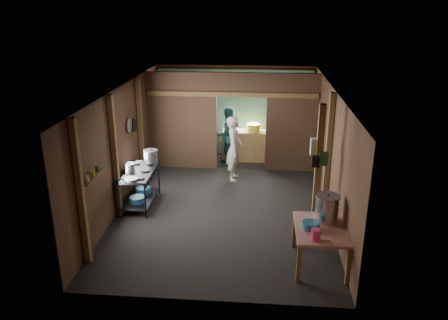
# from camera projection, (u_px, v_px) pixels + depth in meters

# --- Properties ---
(floor) EXTENTS (4.50, 7.00, 0.00)m
(floor) POSITION_uv_depth(u_px,v_px,m) (225.00, 203.00, 10.08)
(floor) COLOR black
(floor) RESTS_ON ground
(ceiling) EXTENTS (4.50, 7.00, 0.00)m
(ceiling) POSITION_uv_depth(u_px,v_px,m) (225.00, 89.00, 9.19)
(ceiling) COLOR black
(ceiling) RESTS_ON ground
(wall_back) EXTENTS (4.50, 0.00, 2.60)m
(wall_back) POSITION_uv_depth(u_px,v_px,m) (235.00, 111.00, 12.92)
(wall_back) COLOR brown
(wall_back) RESTS_ON ground
(wall_front) EXTENTS (4.50, 0.00, 2.60)m
(wall_front) POSITION_uv_depth(u_px,v_px,m) (204.00, 225.00, 6.35)
(wall_front) COLOR brown
(wall_front) RESTS_ON ground
(wall_left) EXTENTS (0.00, 7.00, 2.60)m
(wall_left) POSITION_uv_depth(u_px,v_px,m) (123.00, 145.00, 9.82)
(wall_left) COLOR brown
(wall_left) RESTS_ON ground
(wall_right) EXTENTS (0.00, 7.00, 2.60)m
(wall_right) POSITION_uv_depth(u_px,v_px,m) (330.00, 151.00, 9.45)
(wall_right) COLOR brown
(wall_right) RESTS_ON ground
(partition_left) EXTENTS (1.85, 0.10, 2.60)m
(partition_left) POSITION_uv_depth(u_px,v_px,m) (182.00, 121.00, 11.80)
(partition_left) COLOR brown
(partition_left) RESTS_ON floor
(partition_right) EXTENTS (1.35, 0.10, 2.60)m
(partition_right) POSITION_uv_depth(u_px,v_px,m) (292.00, 123.00, 11.57)
(partition_right) COLOR brown
(partition_right) RESTS_ON floor
(partition_header) EXTENTS (1.30, 0.10, 0.60)m
(partition_header) POSITION_uv_depth(u_px,v_px,m) (242.00, 84.00, 11.34)
(partition_header) COLOR brown
(partition_header) RESTS_ON wall_back
(turquoise_panel) EXTENTS (4.40, 0.06, 2.50)m
(turquoise_panel) POSITION_uv_depth(u_px,v_px,m) (235.00, 113.00, 12.88)
(turquoise_panel) COLOR #76B3AE
(turquoise_panel) RESTS_ON wall_back
(back_counter) EXTENTS (1.20, 0.50, 0.85)m
(back_counter) POSITION_uv_depth(u_px,v_px,m) (244.00, 145.00, 12.67)
(back_counter) COLOR #9E7F47
(back_counter) RESTS_ON floor
(wall_clock) EXTENTS (0.20, 0.03, 0.20)m
(wall_clock) POSITION_uv_depth(u_px,v_px,m) (244.00, 91.00, 12.60)
(wall_clock) COLOR silver
(wall_clock) RESTS_ON wall_back
(post_left_a) EXTENTS (0.10, 0.12, 2.60)m
(post_left_a) POSITION_uv_depth(u_px,v_px,m) (81.00, 194.00, 7.37)
(post_left_a) COLOR #9E7F47
(post_left_a) RESTS_ON floor
(post_left_b) EXTENTS (0.10, 0.12, 2.60)m
(post_left_b) POSITION_uv_depth(u_px,v_px,m) (115.00, 158.00, 9.06)
(post_left_b) COLOR #9E7F47
(post_left_b) RESTS_ON floor
(post_left_c) EXTENTS (0.10, 0.12, 2.60)m
(post_left_c) POSITION_uv_depth(u_px,v_px,m) (141.00, 131.00, 10.94)
(post_left_c) COLOR #9E7F47
(post_left_c) RESTS_ON floor
(post_right) EXTENTS (0.10, 0.12, 2.60)m
(post_right) POSITION_uv_depth(u_px,v_px,m) (328.00, 154.00, 9.27)
(post_right) COLOR #9E7F47
(post_right) RESTS_ON floor
(post_free) EXTENTS (0.12, 0.12, 2.60)m
(post_free) POSITION_uv_depth(u_px,v_px,m) (318.00, 173.00, 8.27)
(post_free) COLOR #9E7F47
(post_free) RESTS_ON floor
(cross_beam) EXTENTS (4.40, 0.12, 0.12)m
(cross_beam) POSITION_uv_depth(u_px,v_px,m) (232.00, 94.00, 11.40)
(cross_beam) COLOR #9E7F47
(cross_beam) RESTS_ON wall_left
(pan_lid_big) EXTENTS (0.03, 0.34, 0.34)m
(pan_lid_big) POSITION_uv_depth(u_px,v_px,m) (129.00, 125.00, 10.07)
(pan_lid_big) COLOR gray
(pan_lid_big) RESTS_ON wall_left
(pan_lid_small) EXTENTS (0.03, 0.30, 0.30)m
(pan_lid_small) POSITION_uv_depth(u_px,v_px,m) (134.00, 125.00, 10.48)
(pan_lid_small) COLOR black
(pan_lid_small) RESTS_ON wall_left
(wall_shelf) EXTENTS (0.14, 0.80, 0.03)m
(wall_shelf) POSITION_uv_depth(u_px,v_px,m) (93.00, 177.00, 7.81)
(wall_shelf) COLOR #9E7F47
(wall_shelf) RESTS_ON wall_left
(jar_white) EXTENTS (0.07, 0.07, 0.10)m
(jar_white) POSITION_uv_depth(u_px,v_px,m) (87.00, 179.00, 7.55)
(jar_white) COLOR silver
(jar_white) RESTS_ON wall_shelf
(jar_yellow) EXTENTS (0.08, 0.08, 0.10)m
(jar_yellow) POSITION_uv_depth(u_px,v_px,m) (93.00, 173.00, 7.78)
(jar_yellow) COLOR gold
(jar_yellow) RESTS_ON wall_shelf
(jar_green) EXTENTS (0.06, 0.06, 0.10)m
(jar_green) POSITION_uv_depth(u_px,v_px,m) (97.00, 169.00, 7.99)
(jar_green) COLOR #275629
(jar_green) RESTS_ON wall_shelf
(bag_white) EXTENTS (0.22, 0.15, 0.32)m
(bag_white) POSITION_uv_depth(u_px,v_px,m) (317.00, 147.00, 8.18)
(bag_white) COLOR silver
(bag_white) RESTS_ON post_free
(bag_green) EXTENTS (0.16, 0.12, 0.24)m
(bag_green) POSITION_uv_depth(u_px,v_px,m) (323.00, 159.00, 8.10)
(bag_green) COLOR #275629
(bag_green) RESTS_ON post_free
(bag_black) EXTENTS (0.14, 0.10, 0.20)m
(bag_black) POSITION_uv_depth(u_px,v_px,m) (315.00, 161.00, 8.11)
(bag_black) COLOR black
(bag_black) RESTS_ON post_free
(gas_range) EXTENTS (0.71, 1.38, 0.81)m
(gas_range) POSITION_uv_depth(u_px,v_px,m) (139.00, 188.00, 9.84)
(gas_range) COLOR black
(gas_range) RESTS_ON floor
(prep_table) EXTENTS (0.87, 1.20, 0.71)m
(prep_table) POSITION_uv_depth(u_px,v_px,m) (320.00, 246.00, 7.62)
(prep_table) COLOR tan
(prep_table) RESTS_ON floor
(stove_pot_large) EXTENTS (0.41, 0.41, 0.33)m
(stove_pot_large) POSITION_uv_depth(u_px,v_px,m) (151.00, 157.00, 10.13)
(stove_pot_large) COLOR silver
(stove_pot_large) RESTS_ON gas_range
(stove_pot_med) EXTENTS (0.29, 0.29, 0.21)m
(stove_pot_med) POSITION_uv_depth(u_px,v_px,m) (129.00, 168.00, 9.63)
(stove_pot_med) COLOR silver
(stove_pot_med) RESTS_ON gas_range
(frying_pan) EXTENTS (0.46, 0.57, 0.07)m
(frying_pan) POSITION_uv_depth(u_px,v_px,m) (131.00, 179.00, 9.19)
(frying_pan) COLOR gray
(frying_pan) RESTS_ON gas_range
(blue_tub_front) EXTENTS (0.33, 0.33, 0.14)m
(blue_tub_front) POSITION_uv_depth(u_px,v_px,m) (137.00, 199.00, 9.70)
(blue_tub_front) COLOR #25698D
(blue_tub_front) RESTS_ON gas_range
(blue_tub_back) EXTENTS (0.33, 0.33, 0.13)m
(blue_tub_back) POSITION_uv_depth(u_px,v_px,m) (143.00, 190.00, 10.18)
(blue_tub_back) COLOR #25698D
(blue_tub_back) RESTS_ON gas_range
(stock_pot) EXTENTS (0.48, 0.48, 0.49)m
(stock_pot) POSITION_uv_depth(u_px,v_px,m) (327.00, 209.00, 7.68)
(stock_pot) COLOR silver
(stock_pot) RESTS_ON prep_table
(wash_basin) EXTENTS (0.33, 0.33, 0.11)m
(wash_basin) POSITION_uv_depth(u_px,v_px,m) (311.00, 225.00, 7.47)
(wash_basin) COLOR #25698D
(wash_basin) RESTS_ON prep_table
(pink_bucket) EXTENTS (0.18, 0.18, 0.18)m
(pink_bucket) POSITION_uv_depth(u_px,v_px,m) (316.00, 234.00, 7.10)
(pink_bucket) COLOR #F2388D
(pink_bucket) RESTS_ON prep_table
(knife) EXTENTS (0.30, 0.07, 0.01)m
(knife) POSITION_uv_depth(u_px,v_px,m) (321.00, 240.00, 7.10)
(knife) COLOR silver
(knife) RESTS_ON prep_table
(yellow_tub) EXTENTS (0.38, 0.38, 0.21)m
(yellow_tub) POSITION_uv_depth(u_px,v_px,m) (253.00, 128.00, 12.47)
(yellow_tub) COLOR gold
(yellow_tub) RESTS_ON back_counter
(red_cup) EXTENTS (0.12, 0.12, 0.14)m
(red_cup) POSITION_uv_depth(u_px,v_px,m) (234.00, 128.00, 12.53)
(red_cup) COLOR maroon
(red_cup) RESTS_ON back_counter
(cook) EXTENTS (0.41, 0.61, 1.65)m
(cook) POSITION_uv_depth(u_px,v_px,m) (234.00, 148.00, 11.13)
(cook) COLOR beige
(cook) RESTS_ON floor
(worker_back) EXTENTS (0.92, 0.82, 1.55)m
(worker_back) POSITION_uv_depth(u_px,v_px,m) (228.00, 135.00, 12.43)
(worker_back) COLOR #25676F
(worker_back) RESTS_ON floor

